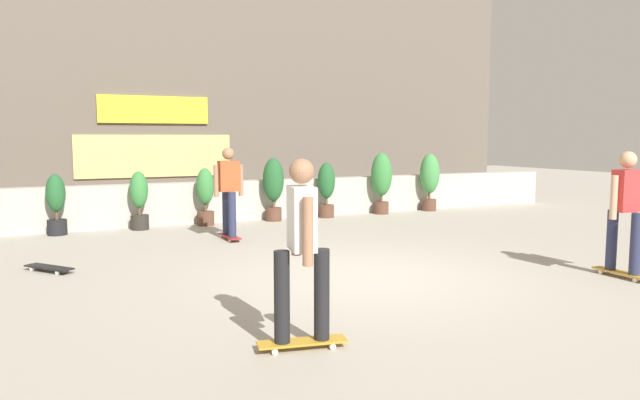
{
  "coord_description": "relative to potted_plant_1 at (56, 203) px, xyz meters",
  "views": [
    {
      "loc": [
        -3.95,
        -6.74,
        1.87
      ],
      "look_at": [
        0.0,
        1.5,
        0.9
      ],
      "focal_mm": 32.86,
      "sensor_mm": 36.0,
      "label": 1
    }
  ],
  "objects": [
    {
      "name": "potted_plant_4",
      "position": [
        4.48,
        -0.0,
        0.2
      ],
      "size": [
        0.47,
        0.47,
        1.42
      ],
      "color": "brown",
      "rests_on": "ground"
    },
    {
      "name": "potted_plant_5",
      "position": [
        5.81,
        -0.0,
        0.1
      ],
      "size": [
        0.41,
        0.41,
        1.29
      ],
      "color": "brown",
      "rests_on": "ground"
    },
    {
      "name": "ground_plane",
      "position": [
        3.7,
        -5.55,
        -0.62
      ],
      "size": [
        48.0,
        48.0,
        0.0
      ],
      "primitive_type": "plane",
      "color": "#A8A093"
    },
    {
      "name": "skater_mid_plaza",
      "position": [
        6.76,
        -7.08,
        0.32
      ],
      "size": [
        0.56,
        0.8,
        1.7
      ],
      "color": "#BF8C26",
      "rests_on": "ground"
    },
    {
      "name": "potted_plant_7",
      "position": [
        8.76,
        -0.0,
        0.23
      ],
      "size": [
        0.5,
        0.5,
        1.47
      ],
      "color": "brown",
      "rests_on": "ground"
    },
    {
      "name": "planter_wall",
      "position": [
        3.7,
        0.45,
        -0.17
      ],
      "size": [
        18.0,
        0.4,
        0.9
      ],
      "primitive_type": "cube",
      "color": "#B2ADA3",
      "rests_on": "ground"
    },
    {
      "name": "skateboard_near_camera",
      "position": [
        -0.2,
        -3.38,
        -0.56
      ],
      "size": [
        0.65,
        0.75,
        0.08
      ],
      "color": "black",
      "rests_on": "ground"
    },
    {
      "name": "building_backdrop",
      "position": [
        3.7,
        4.45,
        2.63
      ],
      "size": [
        20.0,
        2.08,
        6.5
      ],
      "color": "#60564C",
      "rests_on": "ground"
    },
    {
      "name": "potted_plant_3",
      "position": [
        2.92,
        -0.0,
        0.04
      ],
      "size": [
        0.38,
        0.38,
        1.23
      ],
      "color": "brown",
      "rests_on": "ground"
    },
    {
      "name": "skater_far_right",
      "position": [
        2.85,
        -1.95,
        0.32
      ],
      "size": [
        0.56,
        0.8,
        1.7
      ],
      "color": "maroon",
      "rests_on": "ground"
    },
    {
      "name": "potted_plant_2",
      "position": [
        1.55,
        -0.0,
        0.01
      ],
      "size": [
        0.36,
        0.36,
        1.2
      ],
      "color": "#2D2823",
      "rests_on": "ground"
    },
    {
      "name": "potted_plant_6",
      "position": [
        7.32,
        -0.0,
        0.26
      ],
      "size": [
        0.52,
        0.52,
        1.51
      ],
      "color": "brown",
      "rests_on": "ground"
    },
    {
      "name": "skater_by_wall_right",
      "position": [
        1.79,
        -7.67,
        0.32
      ],
      "size": [
        0.82,
        0.55,
        1.7
      ],
      "color": "#BF8C26",
      "rests_on": "ground"
    },
    {
      "name": "potted_plant_1",
      "position": [
        0.0,
        0.0,
        0.0
      ],
      "size": [
        0.36,
        0.36,
        1.18
      ],
      "color": "black",
      "rests_on": "ground"
    }
  ]
}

